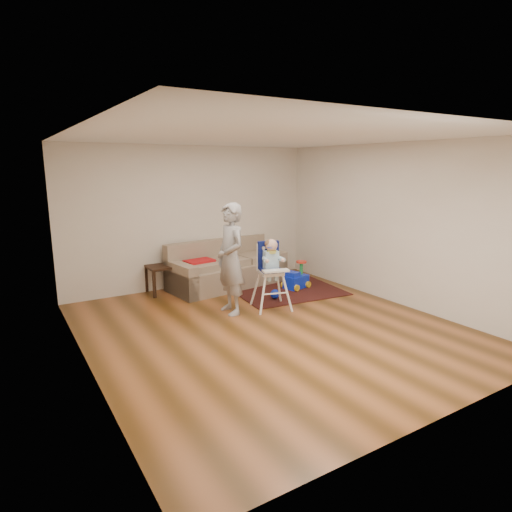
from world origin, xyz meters
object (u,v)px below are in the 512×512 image
ride_on_toy (296,275)px  toy_ball (275,294)px  sofa (228,264)px  adult (231,259)px  high_chair (271,275)px  side_table (162,279)px

ride_on_toy → toy_ball: 0.84m
sofa → adult: 1.63m
toy_ball → high_chair: bearing=-132.1°
side_table → toy_ball: (1.55, -1.44, -0.16)m
side_table → high_chair: 2.20m
ride_on_toy → toy_ball: size_ratio=3.03×
sofa → high_chair: (-0.03, -1.56, 0.12)m
side_table → high_chair: (1.23, -1.79, 0.30)m
side_table → ride_on_toy: 2.53m
ride_on_toy → high_chair: bearing=-160.0°
toy_ball → ride_on_toy: bearing=26.5°
sofa → side_table: size_ratio=4.61×
sofa → toy_ball: sofa is taller
toy_ball → high_chair: high_chair is taller
adult → toy_ball: bearing=102.1°
side_table → ride_on_toy: same height
sofa → side_table: (-1.25, 0.23, -0.18)m
side_table → toy_ball: size_ratio=3.11×
sofa → high_chair: bearing=-98.4°
ride_on_toy → high_chair: high_chair is taller
toy_ball → side_table: bearing=137.1°
sofa → adult: bearing=-123.5°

